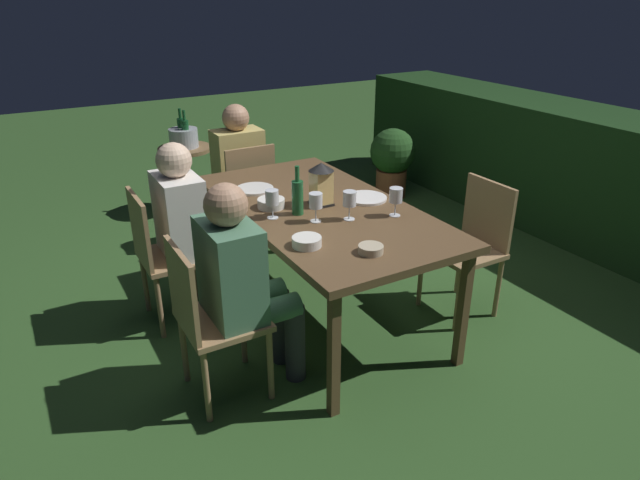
% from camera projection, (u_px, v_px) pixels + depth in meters
% --- Properties ---
extents(ground_plane, '(16.00, 16.00, 0.00)m').
position_uv_depth(ground_plane, '(320.00, 313.00, 3.70)').
color(ground_plane, '#2D5123').
extents(dining_table, '(1.85, 0.97, 0.76)m').
position_uv_depth(dining_table, '(320.00, 214.00, 3.40)').
color(dining_table, brown).
rests_on(dining_table, ground).
extents(chair_head_near, '(0.40, 0.42, 0.87)m').
position_uv_depth(chair_head_near, '(246.00, 191.00, 4.42)').
color(chair_head_near, '#9E7A51').
rests_on(chair_head_near, ground).
extents(person_in_mustard, '(0.48, 0.38, 1.15)m').
position_uv_depth(person_in_mustard, '(236.00, 167.00, 4.51)').
color(person_in_mustard, tan).
rests_on(person_in_mustard, ground).
extents(chair_side_left_a, '(0.42, 0.40, 0.87)m').
position_uv_depth(chair_side_left_a, '(163.00, 251.00, 3.43)').
color(chair_side_left_a, '#9E7A51').
rests_on(chair_side_left_a, ground).
extents(person_in_cream, '(0.38, 0.47, 1.15)m').
position_uv_depth(person_in_cream, '(191.00, 223.00, 3.45)').
color(person_in_cream, white).
rests_on(person_in_cream, ground).
extents(chair_side_right_b, '(0.42, 0.40, 0.87)m').
position_uv_depth(chair_side_right_b, '(472.00, 242.00, 3.56)').
color(chair_side_right_b, '#9E7A51').
rests_on(chair_side_right_b, ground).
extents(chair_side_left_b, '(0.42, 0.40, 0.87)m').
position_uv_depth(chair_side_left_b, '(209.00, 315.00, 2.77)').
color(chair_side_left_b, '#9E7A51').
rests_on(chair_side_left_b, ground).
extents(person_in_green, '(0.38, 0.47, 1.15)m').
position_uv_depth(person_in_green, '(243.00, 279.00, 2.80)').
color(person_in_green, '#4C7A5B').
rests_on(person_in_green, ground).
extents(lantern_centerpiece, '(0.15, 0.15, 0.27)m').
position_uv_depth(lantern_centerpiece, '(321.00, 182.00, 3.34)').
color(lantern_centerpiece, black).
rests_on(lantern_centerpiece, dining_table).
extents(green_bottle_on_table, '(0.07, 0.07, 0.29)m').
position_uv_depth(green_bottle_on_table, '(298.00, 196.00, 3.22)').
color(green_bottle_on_table, '#1E5B2D').
rests_on(green_bottle_on_table, dining_table).
extents(wine_glass_a, '(0.08, 0.08, 0.17)m').
position_uv_depth(wine_glass_a, '(316.00, 202.00, 3.11)').
color(wine_glass_a, silver).
rests_on(wine_glass_a, dining_table).
extents(wine_glass_b, '(0.08, 0.08, 0.17)m').
position_uv_depth(wine_glass_b, '(396.00, 197.00, 3.19)').
color(wine_glass_b, silver).
rests_on(wine_glass_b, dining_table).
extents(wine_glass_c, '(0.08, 0.08, 0.17)m').
position_uv_depth(wine_glass_c, '(350.00, 200.00, 3.14)').
color(wine_glass_c, silver).
rests_on(wine_glass_c, dining_table).
extents(wine_glass_d, '(0.08, 0.08, 0.17)m').
position_uv_depth(wine_glass_d, '(272.00, 199.00, 3.16)').
color(wine_glass_d, silver).
rests_on(wine_glass_d, dining_table).
extents(plate_a, '(0.26, 0.26, 0.01)m').
position_uv_depth(plate_a, '(366.00, 198.00, 3.49)').
color(plate_a, white).
rests_on(plate_a, dining_table).
extents(plate_b, '(0.25, 0.25, 0.01)m').
position_uv_depth(plate_b, '(255.00, 189.00, 3.64)').
color(plate_b, silver).
rests_on(plate_b, dining_table).
extents(bowl_olives, '(0.16, 0.16, 0.05)m').
position_uv_depth(bowl_olives, '(271.00, 203.00, 3.35)').
color(bowl_olives, silver).
rests_on(bowl_olives, dining_table).
extents(bowl_bread, '(0.15, 0.15, 0.05)m').
position_uv_depth(bowl_bread, '(307.00, 241.00, 2.85)').
color(bowl_bread, silver).
rests_on(bowl_bread, dining_table).
extents(bowl_salad, '(0.13, 0.13, 0.04)m').
position_uv_depth(bowl_salad, '(371.00, 249.00, 2.78)').
color(bowl_salad, '#BCAD8E').
rests_on(bowl_salad, dining_table).
extents(side_table, '(0.49, 0.49, 0.62)m').
position_uv_depth(side_table, '(187.00, 169.00, 5.21)').
color(side_table, brown).
rests_on(side_table, ground).
extents(ice_bucket, '(0.26, 0.26, 0.34)m').
position_uv_depth(ice_bucket, '(184.00, 136.00, 5.08)').
color(ice_bucket, '#B2B7BF').
rests_on(ice_bucket, side_table).
extents(hedge_backdrop, '(5.19, 0.74, 1.05)m').
position_uv_depth(hedge_backdrop, '(589.00, 176.00, 4.65)').
color(hedge_backdrop, '#193816').
rests_on(hedge_backdrop, ground).
extents(potted_plant_by_hedge, '(0.45, 0.45, 0.69)m').
position_uv_depth(potted_plant_by_hedge, '(392.00, 159.00, 5.57)').
color(potted_plant_by_hedge, '#9E5133').
rests_on(potted_plant_by_hedge, ground).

